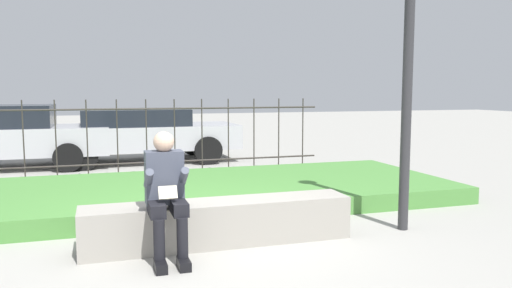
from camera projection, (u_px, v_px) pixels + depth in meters
The scene contains 8 objects.
ground_plane at pixel (210, 244), 5.50m from camera, with size 60.00×60.00×0.00m, color #9E9B93.
stone_bench at pixel (219, 225), 5.51m from camera, with size 2.96×0.50×0.48m.
person_seated_reader at pixel (166, 189), 5.00m from camera, with size 0.42×0.73×1.28m.
grass_berm at pixel (179, 193), 7.60m from camera, with size 8.46×3.06×0.25m.
iron_fence at pixel (161, 137), 9.61m from camera, with size 6.46×0.03×1.52m.
car_parked_left at pixel (1, 135), 10.67m from camera, with size 4.37×1.88×1.37m.
car_parked_center at pixel (141, 133), 11.70m from camera, with size 4.40×1.98×1.25m.
street_lamp at pixel (409, 48), 5.86m from camera, with size 0.28×0.28×3.51m.
Camera 1 is at (-1.13, -5.25, 1.70)m, focal length 35.00 mm.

